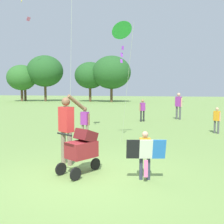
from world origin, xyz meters
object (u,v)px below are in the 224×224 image
Objects in this scene: person_adult_flyer at (66,124)px; person_couple_left at (179,104)px; stroller at (82,147)px; person_kid_running at (85,121)px; child_with_butterfly_kite at (145,151)px; person_red_shirt at (217,118)px; kite_orange_delta at (122,31)px; person_back_turned at (142,109)px.

person_adult_flyer reaches higher than person_couple_left.
person_adult_flyer reaches higher than stroller.
stroller is at bearing -71.96° from person_kid_running.
person_kid_running is at bearing 125.56° from child_with_butterfly_kite.
stroller is 0.86× the size of person_kid_running.
child_with_butterfly_kite is at bearing -19.47° from person_adult_flyer.
child_with_butterfly_kite is 0.82× the size of person_kid_running.
stroller is at bearing -120.30° from person_red_shirt.
person_kid_running is at bearing 108.04° from stroller.
stroller is 0.66× the size of person_couple_left.
child_with_butterfly_kite is at bearing -54.44° from person_kid_running.
person_couple_left is at bearing 74.92° from kite_orange_delta.
kite_orange_delta is at bearing -90.21° from person_back_turned.
person_kid_running is at bearing -101.68° from person_back_turned.
stroller is (-1.42, 0.11, -0.01)m from child_with_butterfly_kite.
kite_orange_delta is at bearing 87.44° from stroller.
person_back_turned is at bearing 84.88° from person_adult_flyer.
person_red_shirt is (4.40, 5.82, -0.37)m from person_adult_flyer.
kite_orange_delta is 3.42m from person_kid_running.
person_adult_flyer is (-2.06, 0.73, 0.41)m from child_with_butterfly_kite.
person_couple_left is at bearing 37.30° from person_back_turned.
kite_orange_delta is at bearing 10.71° from person_kid_running.
person_adult_flyer is at bearing -127.08° from person_red_shirt.
kite_orange_delta is 6.88m from person_back_turned.
person_couple_left is (0.81, 11.48, 0.35)m from child_with_butterfly_kite.
kite_orange_delta is (0.17, 3.70, 3.30)m from stroller.
person_couple_left reaches higher than child_with_butterfly_kite.
person_adult_flyer is at bearing 160.53° from child_with_butterfly_kite.
person_adult_flyer is at bearing -104.93° from person_couple_left.
person_back_turned is (0.19, 9.82, 0.15)m from stroller.
person_back_turned is (1.31, 6.36, 0.01)m from person_kid_running.
kite_orange_delta is at bearing -105.08° from person_couple_left.
person_adult_flyer is 0.42× the size of kite_orange_delta.
person_back_turned is (0.02, 6.11, -3.15)m from kite_orange_delta.
person_adult_flyer is 1.08× the size of person_couple_left.
person_back_turned is at bearing 78.32° from person_kid_running.
person_back_turned reaches higher than person_kid_running.
stroller is 7.45m from person_red_shirt.
stroller is 4.96m from kite_orange_delta.
person_back_turned reaches higher than stroller.
person_back_turned is at bearing -142.70° from person_couple_left.
person_kid_running is (-0.49, 2.84, -0.28)m from person_adult_flyer.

